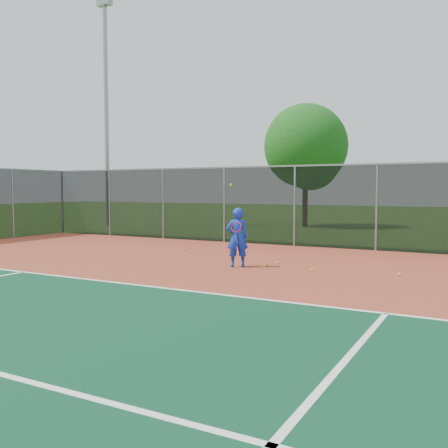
% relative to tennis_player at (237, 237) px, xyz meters
% --- Properties ---
extents(ground, '(120.00, 120.00, 0.00)m').
position_rel_tennis_player_xyz_m(ground, '(2.60, -6.45, -0.84)').
color(ground, '#2C5317').
rests_on(ground, ground).
extents(court_apron, '(30.00, 20.00, 0.02)m').
position_rel_tennis_player_xyz_m(court_apron, '(2.60, -4.45, -0.83)').
color(court_apron, '#9C3E27').
rests_on(court_apron, ground).
extents(court_lines, '(22.10, 13.05, 0.00)m').
position_rel_tennis_player_xyz_m(court_lines, '(4.60, -8.33, -0.80)').
color(court_lines, white).
rests_on(court_lines, court_apron).
extents(fence_back, '(30.00, 0.06, 3.03)m').
position_rel_tennis_player_xyz_m(fence_back, '(2.60, 5.55, 0.73)').
color(fence_back, black).
rests_on(fence_back, court_apron).
extents(tennis_player, '(0.71, 0.74, 2.28)m').
position_rel_tennis_player_xyz_m(tennis_player, '(0.00, 0.00, 0.00)').
color(tennis_player, '#1537CB').
rests_on(tennis_player, court_apron).
extents(practice_ball_0, '(0.07, 0.07, 0.07)m').
position_rel_tennis_player_xyz_m(practice_ball_0, '(0.79, 0.99, -0.78)').
color(practice_ball_0, '#CBE31A').
rests_on(practice_ball_0, court_apron).
extents(practice_ball_3, '(0.07, 0.07, 0.07)m').
position_rel_tennis_player_xyz_m(practice_ball_3, '(0.69, 0.50, -0.78)').
color(practice_ball_3, '#CBE31A').
rests_on(practice_ball_3, court_apron).
extents(practice_ball_4, '(0.07, 0.07, 0.07)m').
position_rel_tennis_player_xyz_m(practice_ball_4, '(4.17, 0.61, -0.78)').
color(practice_ball_4, '#CBE31A').
rests_on(practice_ball_4, court_apron).
extents(practice_ball_5, '(0.07, 0.07, 0.07)m').
position_rel_tennis_player_xyz_m(practice_ball_5, '(2.05, 0.28, -0.78)').
color(practice_ball_5, '#CBE31A').
rests_on(practice_ball_5, court_apron).
extents(practice_ball_6, '(0.07, 0.07, 0.07)m').
position_rel_tennis_player_xyz_m(practice_ball_6, '(-3.25, 2.37, -0.78)').
color(practice_ball_6, '#CBE31A').
rests_on(practice_ball_6, court_apron).
extents(practice_ball_8, '(0.07, 0.07, 0.07)m').
position_rel_tennis_player_xyz_m(practice_ball_8, '(-5.88, 2.52, -0.78)').
color(practice_ball_8, '#CBE31A').
rests_on(practice_ball_8, court_apron).
extents(floodlight_nw, '(0.90, 0.40, 12.92)m').
position_rel_tennis_player_xyz_m(floodlight_nw, '(-13.69, 10.27, 6.41)').
color(floodlight_nw, gray).
rests_on(floodlight_nw, ground).
extents(tree_back_left, '(4.76, 4.76, 7.00)m').
position_rel_tennis_player_xyz_m(tree_back_left, '(-3.25, 15.15, 3.55)').
color(tree_back_left, '#331D12').
rests_on(tree_back_left, ground).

